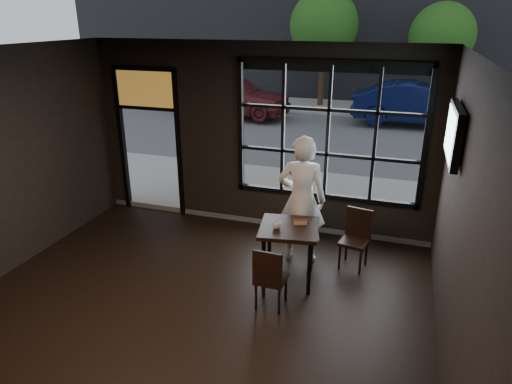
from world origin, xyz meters
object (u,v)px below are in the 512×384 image
(cafe_table, at_px, (288,254))
(navy_car, at_px, (417,103))
(chair_near, at_px, (271,276))
(man, at_px, (302,200))

(cafe_table, xyz_separation_m, navy_car, (1.71, 10.75, 0.37))
(chair_near, xyz_separation_m, man, (0.08, 1.33, 0.55))
(cafe_table, height_order, navy_car, navy_car)
(chair_near, bearing_deg, cafe_table, -93.47)
(navy_car, bearing_deg, chair_near, 170.72)
(cafe_table, height_order, chair_near, chair_near)
(cafe_table, bearing_deg, navy_car, 71.98)
(cafe_table, xyz_separation_m, chair_near, (-0.06, -0.66, 0.01))
(cafe_table, xyz_separation_m, man, (0.02, 0.67, 0.56))
(man, xyz_separation_m, navy_car, (1.68, 10.08, -0.19))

